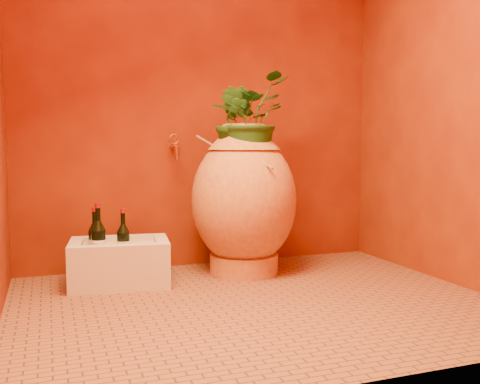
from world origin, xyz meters
name	(u,v)px	position (x,y,z in m)	size (l,w,h in m)	color
floor	(257,303)	(0.00, 0.00, 0.00)	(2.50, 2.50, 0.00)	brown
wall_back	(204,83)	(0.00, 1.00, 1.25)	(2.50, 0.02, 2.50)	#611705
wall_right	(457,72)	(1.25, 0.00, 1.25)	(0.02, 2.00, 2.50)	#611705
amphora	(244,199)	(0.16, 0.65, 0.48)	(0.80, 0.80, 0.96)	gold
stone_basin	(120,264)	(-0.63, 0.62, 0.13)	(0.61, 0.46, 0.27)	beige
wine_bottle_a	(95,242)	(-0.77, 0.66, 0.26)	(0.08, 0.08, 0.32)	black
wine_bottle_b	(99,242)	(-0.75, 0.57, 0.27)	(0.09, 0.09, 0.35)	black
wine_bottle_c	(123,243)	(-0.61, 0.56, 0.26)	(0.08, 0.08, 0.31)	black
wall_tap	(175,145)	(-0.23, 0.91, 0.82)	(0.07, 0.15, 0.17)	#9E6124
plant_main	(249,119)	(0.19, 0.62, 0.99)	(0.51, 0.44, 0.56)	#184518
plant_side	(234,122)	(0.08, 0.61, 0.97)	(0.23, 0.19, 0.43)	#184518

